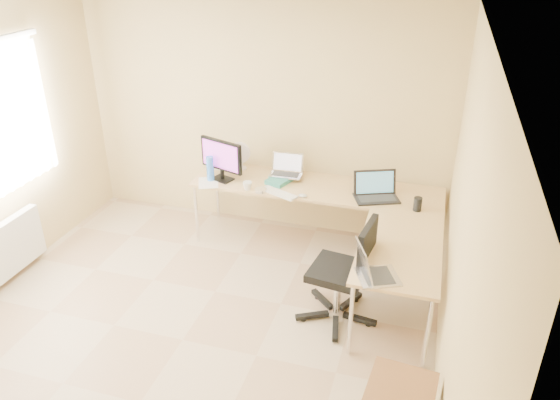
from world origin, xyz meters
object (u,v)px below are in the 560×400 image
(keyboard, at_px, (279,193))
(monitor, at_px, (222,160))
(laptop_center, at_px, (286,165))
(desk_fan, at_px, (241,157))
(mug, at_px, (247,186))
(laptop_return, at_px, (379,264))
(desk_return, at_px, (396,283))
(desk_main, at_px, (315,216))
(laptop_black, at_px, (377,187))
(office_chair, at_px, (338,270))
(water_bottle, at_px, (210,169))

(keyboard, bearing_deg, monitor, -169.19)
(laptop_center, bearing_deg, desk_fan, 165.46)
(laptop_center, bearing_deg, keyboard, -87.27)
(laptop_center, distance_m, mug, 0.50)
(keyboard, bearing_deg, laptop_center, 119.61)
(laptop_center, bearing_deg, laptop_return, -55.57)
(desk_return, distance_m, laptop_center, 1.80)
(desk_main, relative_size, desk_fan, 8.71)
(desk_main, relative_size, keyboard, 6.39)
(laptop_return, bearing_deg, monitor, 29.79)
(mug, bearing_deg, monitor, 154.77)
(laptop_black, height_order, office_chair, office_chair)
(keyboard, distance_m, laptop_return, 1.68)
(mug, xyz_separation_m, laptop_return, (1.51, -1.20, 0.08))
(desk_return, relative_size, desk_fan, 4.27)
(office_chair, bearing_deg, desk_return, 25.39)
(laptop_center, distance_m, laptop_return, 1.99)
(desk_return, xyz_separation_m, laptop_center, (-1.33, 1.08, 0.52))
(laptop_center, relative_size, water_bottle, 1.25)
(laptop_center, bearing_deg, desk_main, -16.11)
(laptop_black, xyz_separation_m, water_bottle, (-1.78, -0.06, 0.00))
(laptop_return, bearing_deg, desk_main, 5.53)
(water_bottle, bearing_deg, desk_fan, 61.08)
(monitor, distance_m, water_bottle, 0.16)
(laptop_center, bearing_deg, monitor, -164.30)
(water_bottle, distance_m, laptop_return, 2.37)
(laptop_center, height_order, keyboard, laptop_center)
(laptop_black, xyz_separation_m, office_chair, (-0.18, -1.02, -0.37))
(desk_main, xyz_separation_m, mug, (-0.67, -0.30, 0.41))
(desk_return, relative_size, monitor, 2.42)
(laptop_black, distance_m, laptop_return, 1.38)
(laptop_center, distance_m, desk_fan, 0.57)
(desk_main, bearing_deg, desk_fan, 167.63)
(desk_fan, relative_size, laptop_return, 0.82)
(keyboard, height_order, laptop_return, laptop_return)
(laptop_black, height_order, laptop_return, laptop_black)
(laptop_center, relative_size, desk_fan, 1.14)
(desk_main, height_order, water_bottle, water_bottle)
(laptop_black, relative_size, water_bottle, 1.56)
(desk_fan, distance_m, laptop_return, 2.44)
(keyboard, xyz_separation_m, mug, (-0.34, 0.00, 0.04))
(water_bottle, bearing_deg, laptop_center, 19.48)
(mug, xyz_separation_m, desk_fan, (-0.25, 0.50, 0.11))
(mug, distance_m, water_bottle, 0.48)
(desk_main, distance_m, mug, 0.84)
(monitor, height_order, desk_fan, monitor)
(laptop_black, distance_m, desk_fan, 1.60)
(monitor, bearing_deg, water_bottle, -135.82)
(laptop_center, xyz_separation_m, laptop_return, (1.20, -1.58, -0.03))
(desk_fan, bearing_deg, laptop_black, -15.75)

